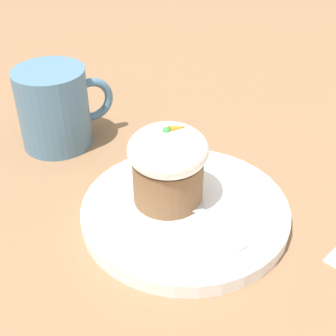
# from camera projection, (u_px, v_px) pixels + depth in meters

# --- Properties ---
(ground_plane) EXTENTS (4.00, 4.00, 0.00)m
(ground_plane) POSITION_uv_depth(u_px,v_px,m) (185.00, 216.00, 0.51)
(ground_plane) COLOR #846042
(dessert_plate) EXTENTS (0.22, 0.22, 0.02)m
(dessert_plate) POSITION_uv_depth(u_px,v_px,m) (185.00, 211.00, 0.50)
(dessert_plate) COLOR white
(dessert_plate) RESTS_ON ground_plane
(carrot_cake) EXTENTS (0.08, 0.08, 0.09)m
(carrot_cake) POSITION_uv_depth(u_px,v_px,m) (168.00, 164.00, 0.48)
(carrot_cake) COLOR brown
(carrot_cake) RESTS_ON dessert_plate
(spoon) EXTENTS (0.03, 0.10, 0.01)m
(spoon) POSITION_uv_depth(u_px,v_px,m) (198.00, 209.00, 0.49)
(spoon) COLOR #B7B7BC
(spoon) RESTS_ON dessert_plate
(coffee_cup) EXTENTS (0.13, 0.09, 0.10)m
(coffee_cup) POSITION_uv_depth(u_px,v_px,m) (55.00, 108.00, 0.60)
(coffee_cup) COLOR teal
(coffee_cup) RESTS_ON ground_plane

